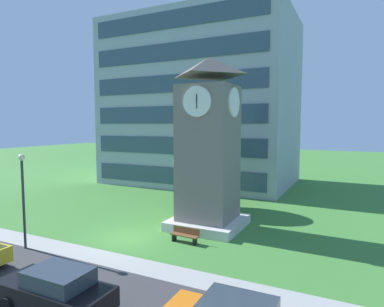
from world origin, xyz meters
TOP-DOWN VIEW (x-y plane):
  - ground_plane at (0.00, 0.00)m, footprint 160.00×160.00m
  - street_asphalt at (0.00, -7.37)m, footprint 120.00×7.20m
  - kerb_strip at (0.00, -2.97)m, footprint 120.00×1.60m
  - office_building at (-4.62, 20.84)m, footprint 21.27×13.89m
  - clock_tower at (3.44, 4.34)m, footprint 4.65×4.65m
  - park_bench at (3.41, 0.96)m, footprint 1.83×0.60m
  - street_lamp at (-4.28, -3.88)m, footprint 0.36×0.36m
  - tree_by_building at (0.77, 8.74)m, footprint 4.53×4.53m
  - parked_car_black at (2.50, -7.70)m, footprint 4.60×2.07m

SIDE VIEW (x-z plane):
  - ground_plane at x=0.00m, z-range 0.00..0.00m
  - kerb_strip at x=0.00m, z-range 0.00..0.01m
  - street_asphalt at x=0.00m, z-range 0.00..0.01m
  - park_bench at x=3.41m, z-range 0.02..0.90m
  - parked_car_black at x=2.50m, z-range 0.02..1.71m
  - street_lamp at x=-4.28m, z-range 0.68..6.04m
  - tree_by_building at x=0.77m, z-range 0.81..6.99m
  - clock_tower at x=3.44m, z-range -0.57..10.84m
  - office_building at x=-4.62m, z-range 0.00..19.20m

